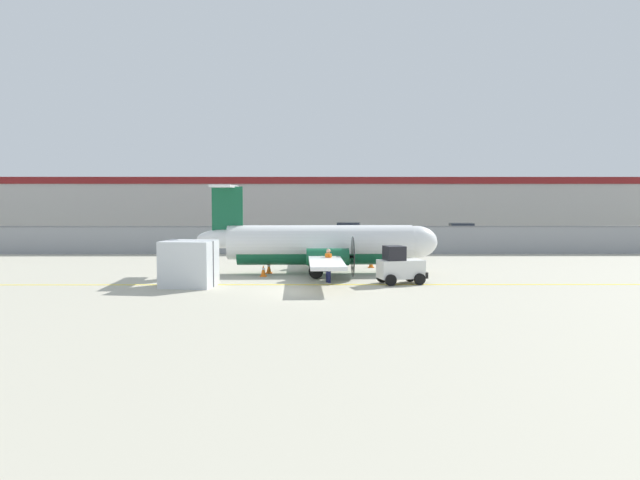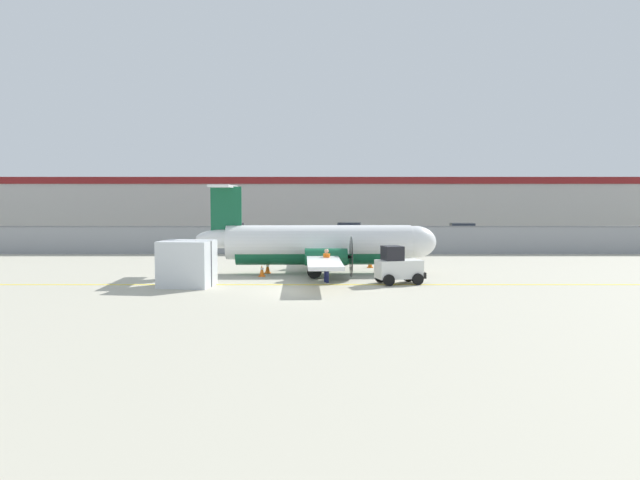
# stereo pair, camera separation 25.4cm
# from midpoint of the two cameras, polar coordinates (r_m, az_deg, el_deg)

# --- Properties ---
(ground_plane) EXTENTS (140.00, 140.00, 0.01)m
(ground_plane) POSITION_cam_midpoint_polar(r_m,az_deg,el_deg) (30.51, -1.05, -4.10)
(ground_plane) COLOR #B2AD99
(perimeter_fence) EXTENTS (98.00, 0.10, 2.10)m
(perimeter_fence) POSITION_cam_midpoint_polar(r_m,az_deg,el_deg) (46.31, -0.79, 0.09)
(perimeter_fence) COLOR gray
(perimeter_fence) RESTS_ON ground
(parking_lot_strip) EXTENTS (98.00, 17.00, 0.12)m
(parking_lot_strip) POSITION_cam_midpoint_polar(r_m,az_deg,el_deg) (57.86, -0.70, -0.16)
(parking_lot_strip) COLOR #38383A
(parking_lot_strip) RESTS_ON ground
(background_building) EXTENTS (91.00, 8.10, 6.50)m
(background_building) POSITION_cam_midpoint_polar(r_m,az_deg,el_deg) (76.20, -0.60, 3.27)
(background_building) COLOR beige
(background_building) RESTS_ON ground
(commuter_airplane) EXTENTS (13.47, 16.04, 4.92)m
(commuter_airplane) POSITION_cam_midpoint_polar(r_m,az_deg,el_deg) (34.80, 0.18, -0.44)
(commuter_airplane) COLOR white
(commuter_airplane) RESTS_ON ground
(baggage_tug) EXTENTS (2.53, 1.84, 1.88)m
(baggage_tug) POSITION_cam_midpoint_polar(r_m,az_deg,el_deg) (30.97, 7.07, -2.42)
(baggage_tug) COLOR silver
(baggage_tug) RESTS_ON ground
(ground_crew_worker) EXTENTS (0.45, 0.53, 1.70)m
(ground_crew_worker) POSITION_cam_midpoint_polar(r_m,az_deg,el_deg) (31.15, 0.54, -2.17)
(ground_crew_worker) COLOR #191E4C
(ground_crew_worker) RESTS_ON ground
(cargo_container) EXTENTS (2.66, 2.32, 2.20)m
(cargo_container) POSITION_cam_midpoint_polar(r_m,az_deg,el_deg) (30.46, -12.13, -2.13)
(cargo_container) COLOR silver
(cargo_container) RESTS_ON ground
(traffic_cone_near_left) EXTENTS (0.36, 0.36, 0.64)m
(traffic_cone_near_left) POSITION_cam_midpoint_polar(r_m,az_deg,el_deg) (35.06, -4.91, -2.54)
(traffic_cone_near_left) COLOR orange
(traffic_cone_near_left) RESTS_ON ground
(traffic_cone_near_right) EXTENTS (0.36, 0.36, 0.64)m
(traffic_cone_near_right) POSITION_cam_midpoint_polar(r_m,az_deg,el_deg) (37.78, 4.50, -2.06)
(traffic_cone_near_right) COLOR orange
(traffic_cone_near_right) RESTS_ON ground
(traffic_cone_far_left) EXTENTS (0.36, 0.36, 0.64)m
(traffic_cone_far_left) POSITION_cam_midpoint_polar(r_m,az_deg,el_deg) (33.69, -5.42, -2.81)
(traffic_cone_far_left) COLOR orange
(traffic_cone_far_left) RESTS_ON ground
(parked_car_0) EXTENTS (4.25, 2.10, 1.58)m
(parked_car_0) POSITION_cam_midpoint_polar(r_m,az_deg,el_deg) (55.16, -14.44, 0.37)
(parked_car_0) COLOR red
(parked_car_0) RESTS_ON parking_lot_strip
(parked_car_1) EXTENTS (4.27, 2.16, 1.58)m
(parked_car_1) POSITION_cam_midpoint_polar(r_m,az_deg,el_deg) (60.69, -8.20, 0.78)
(parked_car_1) COLOR red
(parked_car_1) RESTS_ON parking_lot_strip
(parked_car_2) EXTENTS (4.30, 2.20, 1.58)m
(parked_car_2) POSITION_cam_midpoint_polar(r_m,az_deg,el_deg) (51.72, -4.50, 0.24)
(parked_car_2) COLOR gray
(parked_car_2) RESTS_ON parking_lot_strip
(parked_car_3) EXTENTS (4.39, 2.44, 1.58)m
(parked_car_3) POSITION_cam_midpoint_polar(r_m,az_deg,el_deg) (61.64, 2.62, 0.87)
(parked_car_3) COLOR gray
(parked_car_3) RESTS_ON parking_lot_strip
(parked_car_4) EXTENTS (4.38, 2.40, 1.58)m
(parked_car_4) POSITION_cam_midpoint_polar(r_m,az_deg,el_deg) (53.90, 8.83, 0.36)
(parked_car_4) COLOR navy
(parked_car_4) RESTS_ON parking_lot_strip
(parked_car_5) EXTENTS (4.26, 2.12, 1.58)m
(parked_car_5) POSITION_cam_midpoint_polar(r_m,az_deg,el_deg) (61.65, 12.58, 0.78)
(parked_car_5) COLOR #B28C19
(parked_car_5) RESTS_ON parking_lot_strip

